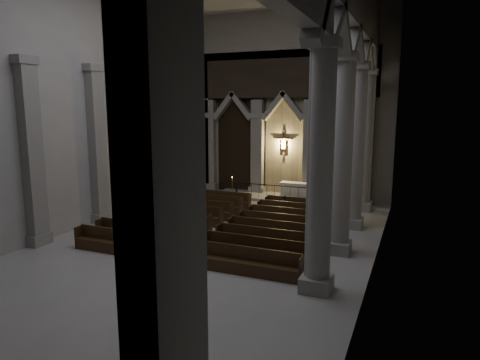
{
  "coord_description": "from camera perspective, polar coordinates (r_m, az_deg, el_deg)",
  "views": [
    {
      "loc": [
        8.3,
        -15.68,
        6.01
      ],
      "look_at": [
        0.48,
        3.0,
        2.48
      ],
      "focal_mm": 32.0,
      "sensor_mm": 36.0,
      "label": 1
    }
  ],
  "objects": [
    {
      "name": "worshipper",
      "position": [
        23.82,
        5.95,
        -3.41
      ],
      "size": [
        0.47,
        0.38,
        1.11
      ],
      "primitive_type": "imported",
      "rotation": [
        0.0,
        0.0,
        -0.32
      ],
      "color": "black",
      "rests_on": "ground"
    },
    {
      "name": "sanctuary_step",
      "position": [
        28.19,
        5.08,
        -2.3
      ],
      "size": [
        8.5,
        2.6,
        0.15
      ],
      "primitive_type": "cube",
      "color": "gray",
      "rests_on": "ground"
    },
    {
      "name": "room",
      "position": [
        17.81,
        -5.33,
        14.98
      ],
      "size": [
        24.0,
        24.1,
        12.0
      ],
      "color": "#A4A19B",
      "rests_on": "ground"
    },
    {
      "name": "candle_stand_right",
      "position": [
        26.6,
        10.16,
        -2.48
      ],
      "size": [
        0.24,
        0.24,
        1.39
      ],
      "color": "olive",
      "rests_on": "ground"
    },
    {
      "name": "sanctuary_wall",
      "position": [
        28.45,
        5.87,
        11.06
      ],
      "size": [
        14.0,
        0.77,
        12.0
      ],
      "color": "gray",
      "rests_on": "ground"
    },
    {
      "name": "pews",
      "position": [
        20.67,
        -1.89,
        -6.09
      ],
      "size": [
        9.8,
        9.39,
        0.98
      ],
      "color": "black",
      "rests_on": "ground"
    },
    {
      "name": "altar",
      "position": [
        27.92,
        7.32,
        -1.29
      ],
      "size": [
        1.88,
        0.75,
        0.96
      ],
      "color": "beige",
      "rests_on": "sanctuary_step"
    },
    {
      "name": "left_pilasters",
      "position": [
        24.46,
        -15.4,
        4.62
      ],
      "size": [
        0.6,
        13.0,
        8.03
      ],
      "color": "gray",
      "rests_on": "ground"
    },
    {
      "name": "altar_rail",
      "position": [
        27.34,
        4.61,
        -1.35
      ],
      "size": [
        5.33,
        0.09,
        1.05
      ],
      "color": "black",
      "rests_on": "ground"
    },
    {
      "name": "candle_stand_left",
      "position": [
        28.3,
        -1.04,
        -1.58
      ],
      "size": [
        0.24,
        0.24,
        1.4
      ],
      "color": "olive",
      "rests_on": "ground"
    },
    {
      "name": "right_arcade",
      "position": [
        17.33,
        13.82,
        15.64
      ],
      "size": [
        1.0,
        24.0,
        12.0
      ],
      "color": "gray",
      "rests_on": "ground"
    }
  ]
}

